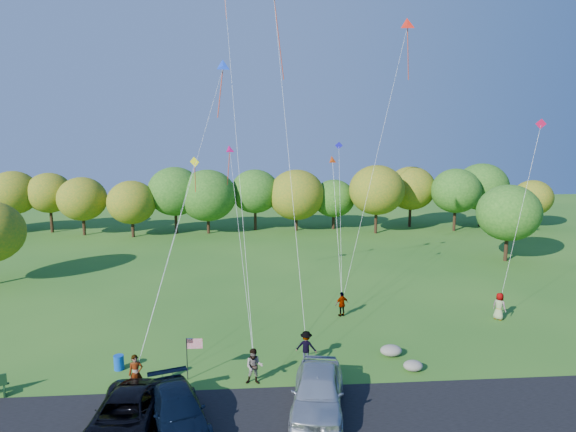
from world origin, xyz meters
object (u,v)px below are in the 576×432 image
Objects in this scene: flyer_a at (136,374)px; trash_barrel at (119,362)px; flyer_e at (499,306)px; flyer_b at (254,366)px; minivan_dark at (125,416)px; minivan_navy at (178,411)px; flyer_c at (306,347)px; minivan_silver at (318,391)px; flyer_d at (342,304)px.

flyer_a is 2.40× the size of trash_barrel.
trash_barrel is (-23.82, -5.46, -0.53)m from flyer_e.
trash_barrel is (-7.22, 2.11, -0.53)m from flyer_b.
minivan_dark reaches higher than trash_barrel.
flyer_a reaches higher than flyer_b.
minivan_dark is 6.77m from flyer_b.
minivan_navy is 2.79× the size of flyer_a.
flyer_c is at bearing 75.78° from flyer_e.
flyer_e is at bearing 11.39° from minivan_navy.
flyer_b is (5.78, 0.37, -0.03)m from flyer_a.
flyer_e is at bearing 30.45° from flyer_b.
minivan_silver is at bearing -10.67° from minivan_navy.
flyer_e is at bearing 47.60° from minivan_silver.
flyer_b is 7.54m from trash_barrel.
minivan_navy is 8.60m from flyer_c.
minivan_silver reaches higher than flyer_c.
flyer_c is 7.50m from flyer_d.
minivan_navy is at bearing 8.80° from minivan_dark.
minivan_silver is 5.13m from flyer_c.
minivan_dark is at bearing 82.02° from flyer_e.
minivan_silver is 17.29m from flyer_e.
flyer_b is 10.89m from flyer_d.
flyer_a reaches higher than trash_barrel.
flyer_a is 1.11× the size of flyer_d.
flyer_d is at bearing 21.25° from flyer_a.
flyer_d is (6.13, 8.99, -0.07)m from flyer_b.
minivan_silver reaches higher than minivan_dark.
flyer_e reaches higher than trash_barrel.
flyer_d is at bearing 35.21° from minivan_navy.
minivan_dark is 2.96× the size of flyer_a.
flyer_b is 1.08× the size of flyer_d.
flyer_e reaches higher than minivan_dark.
flyer_e is 24.44m from trash_barrel.
minivan_silver reaches higher than flyer_e.
flyer_b is at bearing 54.35° from flyer_c.
flyer_a is (-0.28, 3.57, 0.11)m from minivan_dark.
flyer_b is 1.00× the size of flyer_e.
minivan_dark is 3.58m from flyer_a.
trash_barrel is at bearing 169.68° from flyer_b.
flyer_c is 1.04× the size of flyer_d.
flyer_b is at bearing 29.93° from minivan_navy.
flyer_e reaches higher than minivan_navy.
flyer_b reaches higher than trash_barrel.
flyer_e is (22.10, 11.50, 0.08)m from minivan_dark.
minivan_navy is 2.87× the size of flyer_b.
flyer_b and flyer_e have the same top height.
flyer_a is 15.16m from flyer_d.
flyer_c reaches higher than minivan_dark.
trash_barrel is (-13.35, -6.89, -0.46)m from flyer_d.
minivan_navy is 2.98× the size of flyer_c.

